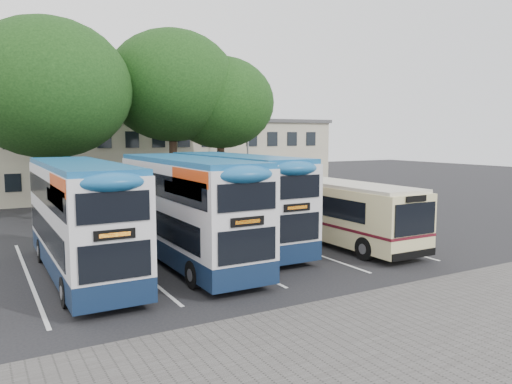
{
  "coord_description": "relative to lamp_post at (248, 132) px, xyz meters",
  "views": [
    {
      "loc": [
        -12.14,
        -13.35,
        4.81
      ],
      "look_at": [
        -1.76,
        5.0,
        2.41
      ],
      "focal_mm": 35.0,
      "sensor_mm": 36.0,
      "label": 1
    }
  ],
  "objects": [
    {
      "name": "ground",
      "position": [
        -6.0,
        -19.97,
        -5.08
      ],
      "size": [
        120.0,
        120.0,
        0.0
      ],
      "primitive_type": "plane",
      "color": "black",
      "rests_on": "ground"
    },
    {
      "name": "paving_strip",
      "position": [
        -8.0,
        -24.97,
        -5.08
      ],
      "size": [
        40.0,
        6.0,
        0.01
      ],
      "primitive_type": "cube",
      "color": "#595654",
      "rests_on": "ground"
    },
    {
      "name": "bay_lines",
      "position": [
        -9.75,
        -14.97,
        -5.08
      ],
      "size": [
        14.12,
        11.0,
        0.01
      ],
      "color": "silver",
      "rests_on": "ground"
    },
    {
      "name": "depot_building",
      "position": [
        -6.0,
        7.02,
        -1.93
      ],
      "size": [
        32.4,
        8.4,
        6.2
      ],
      "color": "#AD9F8B",
      "rests_on": "ground"
    },
    {
      "name": "lamp_post",
      "position": [
        0.0,
        0.0,
        0.0
      ],
      "size": [
        0.25,
        1.05,
        9.06
      ],
      "color": "gray",
      "rests_on": "ground"
    },
    {
      "name": "tree_left",
      "position": [
        -14.41,
        -3.6,
        2.26
      ],
      "size": [
        9.02,
        9.02,
        11.19
      ],
      "color": "black",
      "rests_on": "ground"
    },
    {
      "name": "tree_mid",
      "position": [
        -6.87,
        -2.46,
        2.86
      ],
      "size": [
        8.36,
        8.36,
        11.51
      ],
      "color": "black",
      "rests_on": "ground"
    },
    {
      "name": "tree_right",
      "position": [
        -3.68,
        -2.93,
        1.87
      ],
      "size": [
        7.14,
        7.14,
        10.01
      ],
      "color": "black",
      "rests_on": "ground"
    },
    {
      "name": "bus_dd_left",
      "position": [
        -15.09,
        -15.79,
        -2.93
      ],
      "size": [
        2.28,
        9.4,
        3.92
      ],
      "color": "#10203D",
      "rests_on": "ground"
    },
    {
      "name": "bus_dd_mid",
      "position": [
        -11.29,
        -15.88,
        -2.89
      ],
      "size": [
        2.32,
        9.57,
        3.99
      ],
      "color": "#10203D",
      "rests_on": "ground"
    },
    {
      "name": "bus_dd_right",
      "position": [
        -8.37,
        -14.17,
        -2.9
      ],
      "size": [
        2.31,
        9.53,
        3.97
      ],
      "color": "#10203D",
      "rests_on": "ground"
    },
    {
      "name": "bus_single",
      "position": [
        -4.13,
        -15.76,
        -3.52
      ],
      "size": [
        2.36,
        9.26,
        2.76
      ],
      "color": "beige",
      "rests_on": "ground"
    }
  ]
}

